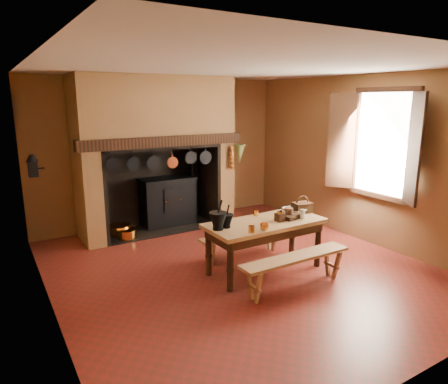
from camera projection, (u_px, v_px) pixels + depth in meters
name	position (u px, v px, depth m)	size (l,w,h in m)	color
floor	(239.00, 268.00, 5.80)	(5.50, 5.50, 0.00)	maroon
ceiling	(241.00, 67.00, 5.16)	(5.50, 5.50, 0.00)	silver
back_wall	(162.00, 152.00, 7.77)	(5.00, 0.02, 2.80)	brown
wall_left	(43.00, 196.00, 4.21)	(0.02, 5.50, 2.80)	brown
wall_right	(363.00, 159.00, 6.74)	(0.02, 5.50, 2.80)	brown
wall_front	(430.00, 226.00, 3.19)	(5.00, 0.02, 2.80)	brown
chimney_breast	(155.00, 132.00, 7.16)	(2.95, 0.96, 2.80)	brown
iron_range	(168.00, 201.00, 7.70)	(1.12, 0.55, 1.60)	black
hearth_pans	(121.00, 232.00, 7.09)	(0.51, 0.62, 0.20)	orange
hanging_pans	(165.00, 161.00, 6.82)	(1.92, 0.29, 0.27)	black
onion_string	(232.00, 157.00, 7.49)	(0.12, 0.10, 0.46)	#AB6B1F
herb_bunch	(240.00, 154.00, 7.57)	(0.20, 0.20, 0.35)	#5F6C33
window	(379.00, 144.00, 6.27)	(0.39, 1.75, 1.76)	white
wall_coffee_mill	(32.00, 164.00, 5.52)	(0.23, 0.16, 0.31)	black
work_table	(265.00, 229.00, 5.58)	(1.69, 0.75, 0.73)	tan
bench_front	(296.00, 264.00, 5.10)	(1.60, 0.28, 0.45)	tan
bench_back	(242.00, 239.00, 6.13)	(1.40, 0.24, 0.39)	tan
mortar_large	(218.00, 220.00, 5.17)	(0.23, 0.23, 0.40)	black
mortar_small	(226.00, 220.00, 5.26)	(0.18, 0.18, 0.31)	black
coffee_grinder	(280.00, 217.00, 5.55)	(0.15, 0.12, 0.17)	#341B10
brass_mug_a	(251.00, 229.00, 5.07)	(0.08, 0.08, 0.09)	orange
brass_mug_b	(256.00, 213.00, 5.82)	(0.07, 0.07, 0.08)	orange
mixing_bowl	(294.00, 211.00, 5.92)	(0.33, 0.33, 0.08)	#B8B48E
stoneware_crock	(289.00, 213.00, 5.70)	(0.12, 0.12, 0.15)	brown
glass_jar	(303.00, 214.00, 5.68)	(0.08, 0.08, 0.13)	beige
wicker_basket	(302.00, 207.00, 5.98)	(0.30, 0.23, 0.26)	#492B15
wooden_tray	(290.00, 216.00, 5.72)	(0.34, 0.25, 0.06)	#341B10
brass_cup	(264.00, 227.00, 5.18)	(0.11, 0.11, 0.09)	orange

